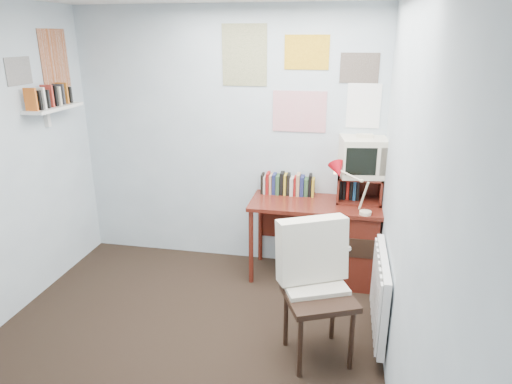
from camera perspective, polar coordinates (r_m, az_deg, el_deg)
ground at (r=3.54m, az=-10.75°, el=-20.35°), size 3.50×3.50×0.00m
back_wall at (r=4.51m, az=-3.60°, el=6.51°), size 3.00×0.02×2.50m
right_wall at (r=2.72m, az=18.33°, el=-2.99°), size 0.02×3.50×2.50m
desk at (r=4.39m, az=10.78°, el=-5.86°), size 1.20×0.55×0.76m
desk_chair at (r=3.30m, az=7.88°, el=-12.94°), size 0.65×0.64×0.98m
desk_lamp at (r=3.99m, az=13.70°, el=-0.19°), size 0.28×0.24×0.38m
tv_riser at (r=4.32m, az=12.76°, el=0.45°), size 0.40×0.30×0.25m
crt_tv at (r=4.25m, az=13.25°, el=4.57°), size 0.45×0.43×0.38m
book_row at (r=4.41m, az=4.54°, el=1.06°), size 0.60×0.14×0.22m
radiator at (r=3.57m, az=15.30°, el=-12.11°), size 0.09×0.80×0.60m
wall_shelf at (r=4.45m, az=-23.97°, el=9.60°), size 0.20×0.62×0.24m
posters_back at (r=4.29m, az=5.57°, el=13.92°), size 1.20×0.01×0.90m
posters_left at (r=4.46m, az=-25.66°, el=14.35°), size 0.01×0.70×0.60m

